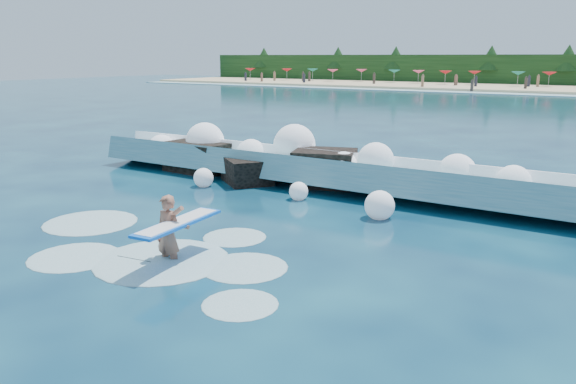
# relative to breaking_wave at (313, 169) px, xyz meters

# --- Properties ---
(ground) EXTENTS (200.00, 200.00, 0.00)m
(ground) POSITION_rel_breaking_wave_xyz_m (1.10, -7.80, -0.58)
(ground) COLOR #07213B
(ground) RESTS_ON ground
(beach) EXTENTS (140.00, 20.00, 0.40)m
(beach) POSITION_rel_breaking_wave_xyz_m (1.10, 70.20, -0.38)
(beach) COLOR tan
(beach) RESTS_ON ground
(wet_band) EXTENTS (140.00, 5.00, 0.08)m
(wet_band) POSITION_rel_breaking_wave_xyz_m (1.10, 59.20, -0.54)
(wet_band) COLOR silver
(wet_band) RESTS_ON ground
(breaking_wave) EXTENTS (19.15, 2.93, 1.65)m
(breaking_wave) POSITION_rel_breaking_wave_xyz_m (0.00, 0.00, 0.00)
(breaking_wave) COLOR teal
(breaking_wave) RESTS_ON ground
(rock_cluster) EXTENTS (8.43, 3.61, 1.55)m
(rock_cluster) POSITION_rel_breaking_wave_xyz_m (-2.62, -0.38, -0.08)
(rock_cluster) COLOR black
(rock_cluster) RESTS_ON ground
(surfer_with_board) EXTENTS (1.04, 3.03, 1.90)m
(surfer_with_board) POSITION_rel_breaking_wave_xyz_m (1.35, -8.91, 0.13)
(surfer_with_board) COLOR #9B6048
(surfer_with_board) RESTS_ON ground
(wave_spray) EXTENTS (15.53, 4.92, 2.17)m
(wave_spray) POSITION_rel_breaking_wave_xyz_m (-0.82, -0.09, 0.46)
(wave_spray) COLOR white
(wave_spray) RESTS_ON ground
(surf_foam) EXTENTS (9.11, 5.22, 0.16)m
(surf_foam) POSITION_rel_breaking_wave_xyz_m (0.26, -8.70, -0.58)
(surf_foam) COLOR silver
(surf_foam) RESTS_ON ground
(beach_umbrellas) EXTENTS (113.52, 6.65, 0.50)m
(beach_umbrellas) POSITION_rel_breaking_wave_xyz_m (0.56, 71.87, 1.67)
(beach_umbrellas) COLOR red
(beach_umbrellas) RESTS_ON ground
(beachgoers) EXTENTS (98.90, 13.64, 1.93)m
(beachgoers) POSITION_rel_breaking_wave_xyz_m (-1.25, 67.51, 0.49)
(beachgoers) COLOR #3F332D
(beachgoers) RESTS_ON ground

